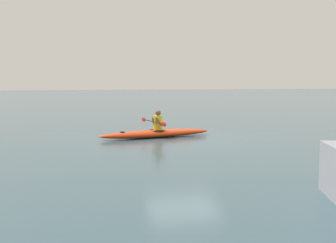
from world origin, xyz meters
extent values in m
plane|color=#334C56|center=(0.00, 0.00, 0.00)|extent=(160.00, 160.00, 0.00)
ellipsoid|color=red|center=(0.77, -1.19, 0.14)|extent=(4.46, 1.60, 0.28)
torus|color=black|center=(0.73, -1.20, 0.26)|extent=(0.72, 0.72, 0.04)
cylinder|color=black|center=(2.06, -0.90, 0.27)|extent=(0.18, 0.18, 0.02)
cylinder|color=yellow|center=(0.68, -1.21, 0.55)|extent=(0.33, 0.33, 0.53)
sphere|color=brown|center=(0.68, -1.21, 0.92)|extent=(0.21, 0.21, 0.21)
cylinder|color=black|center=(0.88, -1.16, 0.60)|extent=(0.46, 1.94, 0.03)
ellipsoid|color=red|center=(0.66, -0.20, 0.60)|extent=(0.13, 0.40, 0.17)
ellipsoid|color=red|center=(1.09, -2.13, 0.60)|extent=(0.13, 0.40, 0.17)
cylinder|color=brown|center=(0.70, -0.93, 0.61)|extent=(0.24, 0.26, 0.34)
cylinder|color=brown|center=(0.82, -1.45, 0.61)|extent=(0.19, 0.30, 0.34)
camera|label=1|loc=(3.59, 14.22, 2.15)|focal=44.87mm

